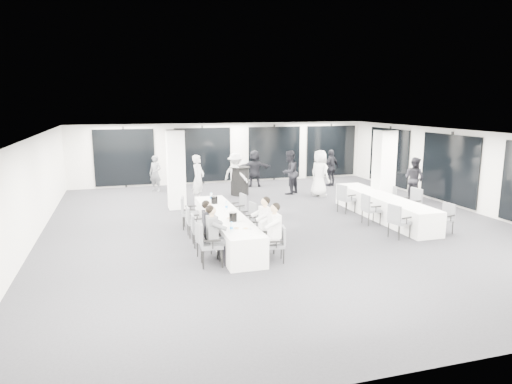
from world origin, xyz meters
TOP-DOWN VIEW (x-y plane):
  - room at (0.89, 1.11)m, footprint 14.04×16.04m
  - column_left at (-2.80, 3.20)m, footprint 0.60×0.60m
  - column_right at (4.20, 1.00)m, footprint 0.60×0.60m
  - banquet_table_main at (-1.98, -1.08)m, footprint 0.90×5.00m
  - banquet_table_side at (3.49, -0.19)m, footprint 0.90×5.00m
  - cocktail_table at (-0.03, 4.92)m, footprint 0.84×0.84m
  - chair_main_left_near at (-2.83, -2.93)m, footprint 0.57×0.62m
  - chair_main_left_second at (-2.81, -2.41)m, footprint 0.53×0.56m
  - chair_main_left_mid at (-2.81, -1.40)m, footprint 0.45×0.50m
  - chair_main_left_fourth at (-2.81, -0.52)m, footprint 0.44×0.49m
  - chair_main_left_far at (-2.82, 0.40)m, footprint 0.58×0.61m
  - chair_main_right_near at (-1.16, -3.13)m, footprint 0.50×0.54m
  - chair_main_right_second at (-1.16, -2.38)m, footprint 0.55×0.58m
  - chair_main_right_mid at (-1.15, -1.55)m, footprint 0.58×0.61m
  - chair_main_right_fourth at (-1.16, -0.53)m, footprint 0.51×0.55m
  - chair_main_right_far at (-1.16, 0.61)m, footprint 0.52×0.56m
  - chair_side_left_near at (2.66, -2.27)m, footprint 0.58×0.61m
  - chair_side_left_mid at (2.66, -0.74)m, footprint 0.48×0.54m
  - chair_side_left_far at (2.66, 0.88)m, footprint 0.60×0.63m
  - chair_side_right_near at (4.32, -2.20)m, footprint 0.53×0.55m
  - chair_side_right_mid at (4.33, -0.58)m, footprint 0.58×0.62m
  - chair_side_right_far at (4.32, 0.73)m, footprint 0.45×0.50m
  - seated_guest_a at (-2.65, -2.94)m, footprint 0.50×0.38m
  - seated_guest_b at (-2.65, -2.39)m, footprint 0.50×0.38m
  - seated_guest_c at (-1.32, -3.11)m, footprint 0.50×0.38m
  - seated_guest_d at (-1.32, -2.37)m, footprint 0.50×0.38m
  - standing_guest_a at (-1.86, 4.12)m, footprint 0.91×0.95m
  - standing_guest_b at (1.99, 4.51)m, footprint 1.15×1.09m
  - standing_guest_c at (-0.20, 4.90)m, footprint 1.30×1.40m
  - standing_guest_d at (4.47, 5.72)m, footprint 1.26×1.06m
  - standing_guest_e at (3.01, 3.75)m, footprint 0.94×1.18m
  - standing_guest_f at (1.07, 6.51)m, footprint 1.81×0.95m
  - standing_guest_g at (-3.28, 6.67)m, footprint 0.82×0.79m
  - standing_guest_h at (6.20, 2.00)m, footprint 0.84×1.05m
  - ice_bucket_near at (-1.97, -1.93)m, footprint 0.21×0.21m
  - ice_bucket_far at (-2.02, 0.26)m, footprint 0.20×0.20m
  - water_bottle_a at (-2.23, -2.84)m, footprint 0.07×0.07m
  - water_bottle_b at (-1.85, -0.65)m, footprint 0.07×0.07m
  - water_bottle_c at (-2.03, 0.70)m, footprint 0.08×0.08m
  - plate_a at (-2.06, -2.64)m, footprint 0.21×0.21m
  - plate_b at (-1.85, -2.72)m, footprint 0.19×0.19m
  - plate_c at (-2.01, -1.65)m, footprint 0.18×0.18m
  - wine_glass at (-1.88, -3.28)m, footprint 0.08×0.08m

SIDE VIEW (x-z plane):
  - banquet_table_main at x=-1.98m, z-range 0.00..0.75m
  - banquet_table_side at x=3.49m, z-range 0.00..0.75m
  - chair_main_right_near at x=-1.16m, z-range 0.06..0.92m
  - chair_main_left_mid at x=-2.81m, z-range 0.06..0.92m
  - chair_side_right_near at x=4.32m, z-range 0.06..0.92m
  - chair_main_left_fourth at x=-2.81m, z-range 0.06..0.93m
  - chair_side_right_far at x=4.32m, z-range 0.06..0.93m
  - chair_main_left_second at x=-2.81m, z-range 0.06..0.94m
  - chair_main_right_fourth at x=-1.16m, z-range 0.06..0.95m
  - chair_main_right_second at x=-1.16m, z-range 0.06..0.98m
  - chair_main_right_far at x=-1.16m, z-range 0.06..0.98m
  - chair_side_left_mid at x=2.66m, z-range 0.07..1.02m
  - chair_side_left_near at x=2.66m, z-range 0.07..1.03m
  - chair_main_left_far at x=-2.82m, z-range 0.07..1.04m
  - chair_main_right_mid at x=-1.15m, z-range 0.07..1.05m
  - chair_side_left_far at x=2.66m, z-range 0.07..1.05m
  - chair_side_right_mid at x=4.33m, z-range 0.07..1.09m
  - cocktail_table at x=-0.03m, z-range 0.01..1.17m
  - chair_main_left_near at x=-2.83m, z-range 0.07..1.11m
  - plate_c at x=-2.01m, z-range 0.75..0.78m
  - plate_a at x=-2.06m, z-range 0.75..0.78m
  - plate_b at x=-1.85m, z-range 0.75..0.78m
  - seated_guest_a at x=-2.65m, z-range 0.09..1.53m
  - seated_guest_b at x=-2.65m, z-range 0.09..1.53m
  - seated_guest_c at x=-1.32m, z-range 0.09..1.53m
  - seated_guest_d at x=-1.32m, z-range 0.09..1.53m
  - ice_bucket_far at x=-2.02m, z-range 0.75..0.97m
  - water_bottle_a at x=-2.23m, z-range 0.75..0.98m
  - water_bottle_b at x=-1.85m, z-range 0.75..0.98m
  - ice_bucket_near at x=-1.97m, z-range 0.75..0.99m
  - standing_guest_g at x=-3.28m, z-range 0.00..1.74m
  - water_bottle_c at x=-2.03m, z-range 0.75..1.00m
  - wine_glass at x=-1.88m, z-range 0.80..1.01m
  - standing_guest_d at x=4.47m, z-range 0.00..1.87m
  - standing_guest_f at x=1.07m, z-range 0.00..1.88m
  - standing_guest_h at x=6.20m, z-range 0.00..1.90m
  - standing_guest_c at x=-0.20m, z-range 0.00..1.97m
  - standing_guest_a at x=-1.86m, z-range 0.00..2.04m
  - standing_guest_b at x=1.99m, z-range 0.00..2.05m
  - standing_guest_e at x=3.01m, z-range 0.00..2.12m
  - room at x=0.89m, z-range -0.03..2.81m
  - column_left at x=-2.80m, z-range 0.00..2.80m
  - column_right at x=4.20m, z-range 0.00..2.80m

